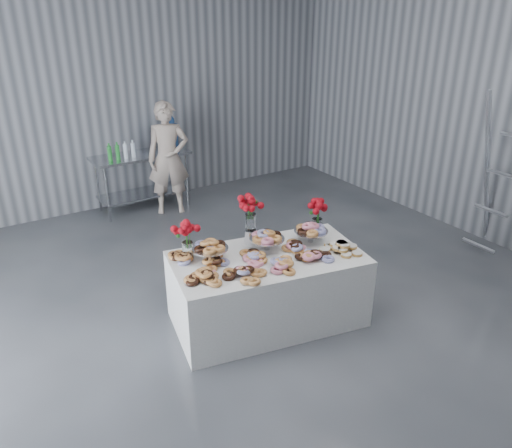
{
  "coord_description": "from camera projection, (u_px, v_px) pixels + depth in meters",
  "views": [
    {
      "loc": [
        -2.12,
        -3.21,
        3.08
      ],
      "look_at": [
        0.36,
        0.72,
        0.99
      ],
      "focal_mm": 35.0,
      "sensor_mm": 36.0,
      "label": 1
    }
  ],
  "objects": [
    {
      "name": "drink_bottles",
      "position": [
        121.0,
        150.0,
        7.46
      ],
      "size": [
        0.54,
        0.08,
        0.27
      ],
      "primitive_type": null,
      "color": "#268C33",
      "rests_on": "prep_table"
    },
    {
      "name": "water_jug",
      "position": [
        169.0,
        134.0,
        7.89
      ],
      "size": [
        0.28,
        0.28,
        0.55
      ],
      "color": "#3B72CA",
      "rests_on": "prep_table"
    },
    {
      "name": "stepladder",
      "position": [
        504.0,
        174.0,
        6.32
      ],
      "size": [
        0.78,
        0.53,
        2.13
      ],
      "primitive_type": null,
      "rotation": [
        0.0,
        -0.26,
        0.0
      ],
      "color": "silver",
      "rests_on": "ground"
    },
    {
      "name": "prep_table",
      "position": [
        142.0,
        171.0,
        7.86
      ],
      "size": [
        1.5,
        0.6,
        0.9
      ],
      "color": "silver",
      "rests_on": "ground"
    },
    {
      "name": "bouquet_right",
      "position": [
        318.0,
        209.0,
        5.33
      ],
      "size": [
        0.26,
        0.26,
        0.42
      ],
      "color": "white",
      "rests_on": "display_table"
    },
    {
      "name": "room_walls",
      "position": [
        230.0,
        67.0,
        3.61
      ],
      "size": [
        8.04,
        9.04,
        4.02
      ],
      "color": "gray",
      "rests_on": "ground"
    },
    {
      "name": "cake_stand_left",
      "position": [
        210.0,
        247.0,
        4.85
      ],
      "size": [
        0.36,
        0.36,
        0.17
      ],
      "color": "silver",
      "rests_on": "display_table"
    },
    {
      "name": "danish_pile",
      "position": [
        342.0,
        246.0,
        5.06
      ],
      "size": [
        0.48,
        0.48,
        0.11
      ],
      "primitive_type": null,
      "color": "white",
      "rests_on": "display_table"
    },
    {
      "name": "ground",
      "position": [
        264.0,
        353.0,
        4.77
      ],
      "size": [
        9.0,
        9.0,
        0.0
      ],
      "primitive_type": "plane",
      "color": "#34363B",
      "rests_on": "ground"
    },
    {
      "name": "donut_mounds",
      "position": [
        271.0,
        255.0,
        4.91
      ],
      "size": [
        1.92,
        1.13,
        0.09
      ],
      "primitive_type": null,
      "rotation": [
        0.0,
        0.0,
        -0.19
      ],
      "color": "#D78C4E",
      "rests_on": "display_table"
    },
    {
      "name": "person",
      "position": [
        168.0,
        159.0,
        7.64
      ],
      "size": [
        0.74,
        0.61,
        1.74
      ],
      "primitive_type": "imported",
      "rotation": [
        0.0,
        0.0,
        -0.37
      ],
      "color": "#CC8C93",
      "rests_on": "ground"
    },
    {
      "name": "cake_stand_right",
      "position": [
        311.0,
        230.0,
        5.22
      ],
      "size": [
        0.36,
        0.36,
        0.17
      ],
      "color": "silver",
      "rests_on": "display_table"
    },
    {
      "name": "display_table",
      "position": [
        268.0,
        289.0,
        5.12
      ],
      "size": [
        2.06,
        1.35,
        0.75
      ],
      "primitive_type": "cube",
      "rotation": [
        0.0,
        0.0,
        -0.19
      ],
      "color": "white",
      "rests_on": "ground"
    },
    {
      "name": "bouquet_center",
      "position": [
        251.0,
        210.0,
        5.09
      ],
      "size": [
        0.26,
        0.26,
        0.57
      ],
      "color": "silver",
      "rests_on": "display_table"
    },
    {
      "name": "cake_stand_mid",
      "position": [
        267.0,
        237.0,
        5.05
      ],
      "size": [
        0.36,
        0.36,
        0.17
      ],
      "color": "silver",
      "rests_on": "display_table"
    },
    {
      "name": "bouquet_left",
      "position": [
        187.0,
        231.0,
        4.81
      ],
      "size": [
        0.26,
        0.26,
        0.42
      ],
      "color": "white",
      "rests_on": "display_table"
    }
  ]
}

